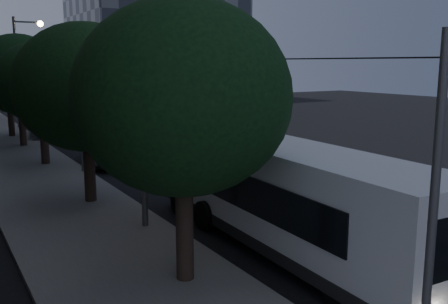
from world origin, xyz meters
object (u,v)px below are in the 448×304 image
at_px(car_white_a, 85,136).
at_px(car_white_d, 37,115).
at_px(streetlamp_near, 152,61).
at_px(streetlamp_far, 22,65).
at_px(car_white_b, 45,127).
at_px(pickup_silver, 114,150).
at_px(trolleybus, 279,192).
at_px(car_white_c, 43,121).

distance_m(car_white_a, car_white_d, 13.99).
relative_size(car_white_d, streetlamp_near, 0.50).
distance_m(car_white_a, streetlamp_far, 8.26).
xyz_separation_m(car_white_b, streetlamp_far, (-1.10, 1.19, 4.60)).
bearing_deg(pickup_silver, car_white_a, 96.04).
bearing_deg(streetlamp_near, car_white_d, 86.16).
bearing_deg(pickup_silver, car_white_d, 99.62).
relative_size(trolleybus, car_white_a, 3.44).
relative_size(pickup_silver, car_white_a, 1.54).
xyz_separation_m(car_white_c, streetlamp_far, (-1.90, -3.68, 4.68)).
xyz_separation_m(car_white_a, car_white_d, (-0.52, 13.98, 0.16)).
relative_size(car_white_c, streetlamp_near, 0.45).
relative_size(car_white_a, streetlamp_far, 0.41).
height_order(car_white_b, streetlamp_near, streetlamp_near).
xyz_separation_m(pickup_silver, car_white_a, (0.42, 7.25, -0.16)).
bearing_deg(car_white_c, pickup_silver, -72.49).
distance_m(trolleybus, streetlamp_near, 5.78).
bearing_deg(car_white_d, car_white_c, -71.66).
distance_m(car_white_d, streetlamp_far, 9.31).
distance_m(pickup_silver, car_white_c, 17.12).
relative_size(car_white_a, car_white_d, 0.79).
bearing_deg(trolleybus, car_white_a, 91.51).
height_order(streetlamp_near, streetlamp_far, streetlamp_near).
bearing_deg(car_white_b, trolleybus, -75.79).
bearing_deg(streetlamp_near, car_white_a, 81.71).
distance_m(trolleybus, car_white_d, 35.99).
distance_m(trolleybus, car_white_b, 27.05).
height_order(trolleybus, car_white_c, trolleybus).
xyz_separation_m(car_white_c, car_white_d, (0.28, 4.12, 0.09)).
relative_size(car_white_c, car_white_d, 0.91).
relative_size(trolleybus, streetlamp_near, 1.34).
bearing_deg(car_white_a, pickup_silver, -109.35).
height_order(car_white_b, streetlamp_far, streetlamp_far).
bearing_deg(streetlamp_far, pickup_silver, -80.37).
distance_m(trolleybus, car_white_c, 31.88).
height_order(pickup_silver, car_white_a, pickup_silver).
xyz_separation_m(car_white_a, car_white_c, (-0.80, 9.86, 0.07)).
xyz_separation_m(trolleybus, pickup_silver, (-0.22, 14.74, -0.92)).
distance_m(trolleybus, pickup_silver, 14.77).
relative_size(car_white_b, car_white_c, 1.28).
bearing_deg(car_white_d, streetlamp_far, -83.40).
xyz_separation_m(trolleybus, car_white_a, (0.20, 22.00, -1.07)).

